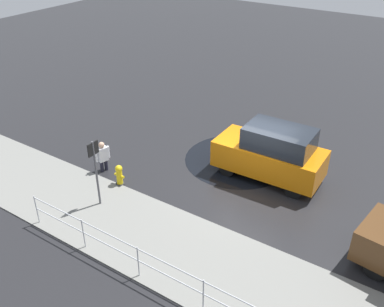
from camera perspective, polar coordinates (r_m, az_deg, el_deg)
name	(u,v)px	position (r m, az deg, el deg)	size (l,w,h in m)	color
ground_plane	(248,184)	(15.59, 7.47, -4.04)	(60.00, 60.00, 0.00)	black
kerb_strip	(182,252)	(12.72, -1.35, -12.96)	(24.00, 3.20, 0.04)	slate
moving_hatchback	(272,153)	(15.56, 10.56, 0.06)	(3.93, 1.78, 2.06)	orange
fire_hydrant	(119,175)	(15.43, -9.67, -2.87)	(0.42, 0.31, 0.80)	gold
pedestrian	(103,155)	(16.20, -11.82, -0.19)	(0.34, 0.54, 1.22)	silver
metal_railing	(169,272)	(11.17, -3.07, -15.54)	(10.23, 0.04, 1.05)	#B7BABF
sign_post	(95,164)	(13.94, -12.79, -1.42)	(0.07, 0.44, 2.40)	#4C4C51
puddle_patch	(237,160)	(16.96, 6.01, -0.84)	(4.11, 4.11, 0.01)	black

